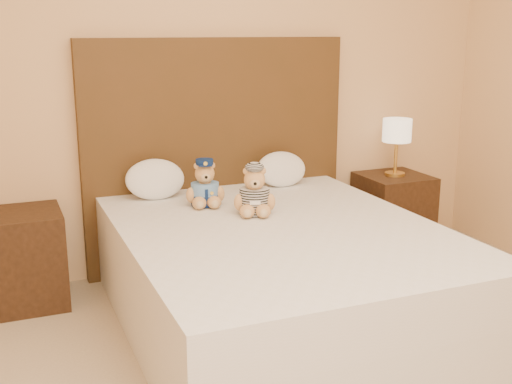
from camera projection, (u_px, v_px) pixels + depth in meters
bed at (280, 276)px, 3.41m from camera, size 1.60×2.00×0.55m
headboard at (217, 155)px, 4.20m from camera, size 1.75×0.08×1.50m
nightstand_left at (23, 259)px, 3.67m from camera, size 0.45×0.45×0.55m
nightstand_right at (393, 213)px, 4.59m from camera, size 0.45×0.45×0.55m
lamp at (397, 133)px, 4.45m from camera, size 0.20×0.20×0.40m
teddy_police at (205, 183)px, 3.71m from camera, size 0.27×0.27×0.27m
teddy_prisoner at (255, 190)px, 3.54m from camera, size 0.31×0.30×0.27m
pillow_left at (155, 177)px, 3.89m from camera, size 0.36×0.24×0.26m
pillow_right at (281, 167)px, 4.20m from camera, size 0.34×0.22×0.24m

